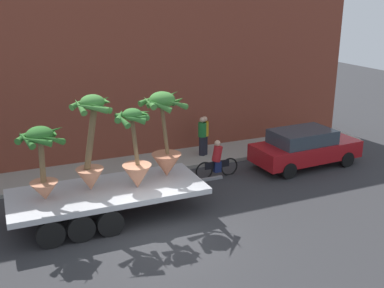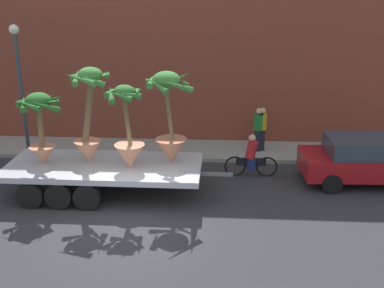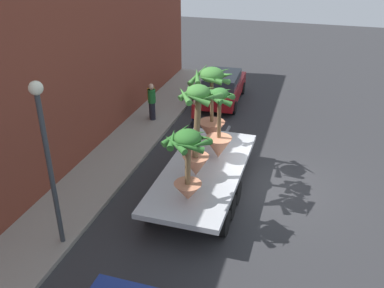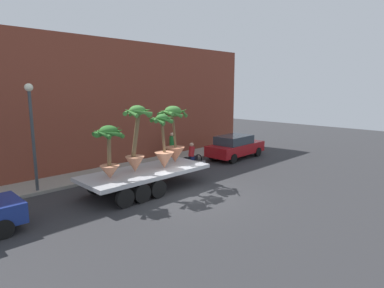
% 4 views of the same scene
% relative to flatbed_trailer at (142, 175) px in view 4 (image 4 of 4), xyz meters
% --- Properties ---
extents(ground_plane, '(60.00, 60.00, 0.00)m').
position_rel_flatbed_trailer_xyz_m(ground_plane, '(1.43, -2.12, -0.78)').
color(ground_plane, '#2D2D30').
extents(sidewalk, '(24.00, 2.20, 0.15)m').
position_rel_flatbed_trailer_xyz_m(sidewalk, '(1.43, 3.98, -0.70)').
color(sidewalk, gray).
rests_on(sidewalk, ground).
extents(building_facade, '(24.00, 1.20, 7.61)m').
position_rel_flatbed_trailer_xyz_m(building_facade, '(1.43, 5.68, 3.03)').
color(building_facade, brown).
rests_on(building_facade, ground).
extents(flatbed_trailer, '(7.11, 2.63, 0.98)m').
position_rel_flatbed_trailer_xyz_m(flatbed_trailer, '(0.00, 0.00, 0.00)').
color(flatbed_trailer, '#B7BABF').
rests_on(flatbed_trailer, ground).
extents(potted_palm_rear, '(1.56, 1.72, 2.91)m').
position_rel_flatbed_trailer_xyz_m(potted_palm_rear, '(2.31, 0.28, 1.58)').
color(potted_palm_rear, '#C17251').
rests_on(potted_palm_rear, flatbed_trailer).
extents(potted_palm_middle, '(1.23, 1.17, 2.60)m').
position_rel_flatbed_trailer_xyz_m(potted_palm_middle, '(1.12, -0.28, 1.28)').
color(potted_palm_middle, tan).
rests_on(potted_palm_middle, flatbed_trailer).
extents(potted_palm_front, '(1.49, 1.53, 2.27)m').
position_rel_flatbed_trailer_xyz_m(potted_palm_front, '(-1.64, -0.02, 1.49)').
color(potted_palm_front, tan).
rests_on(potted_palm_front, flatbed_trailer).
extents(potted_palm_extra, '(1.33, 1.45, 3.03)m').
position_rel_flatbed_trailer_xyz_m(potted_palm_extra, '(-0.16, 0.12, 1.68)').
color(potted_palm_extra, tan).
rests_on(potted_palm_extra, flatbed_trailer).
extents(cyclist, '(1.84, 0.34, 1.54)m').
position_rel_flatbed_trailer_xyz_m(cyclist, '(4.96, 1.68, -0.11)').
color(cyclist, black).
rests_on(cyclist, ground).
extents(parked_car, '(4.62, 2.06, 1.58)m').
position_rel_flatbed_trailer_xyz_m(parked_car, '(8.84, 1.34, 0.05)').
color(parked_car, maroon).
rests_on(parked_car, ground).
extents(pedestrian_near_gate, '(0.36, 0.36, 1.71)m').
position_rel_flatbed_trailer_xyz_m(pedestrian_near_gate, '(5.49, 3.96, 0.27)').
color(pedestrian_near_gate, black).
rests_on(pedestrian_near_gate, sidewalk).
extents(pedestrian_far_left, '(0.36, 0.36, 1.71)m').
position_rel_flatbed_trailer_xyz_m(pedestrian_far_left, '(5.34, 3.89, 0.27)').
color(pedestrian_far_left, black).
rests_on(pedestrian_far_left, sidewalk).
extents(street_lamp, '(0.36, 0.36, 4.83)m').
position_rel_flatbed_trailer_xyz_m(street_lamp, '(-3.54, 3.18, 2.45)').
color(street_lamp, '#383D42').
rests_on(street_lamp, sidewalk).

